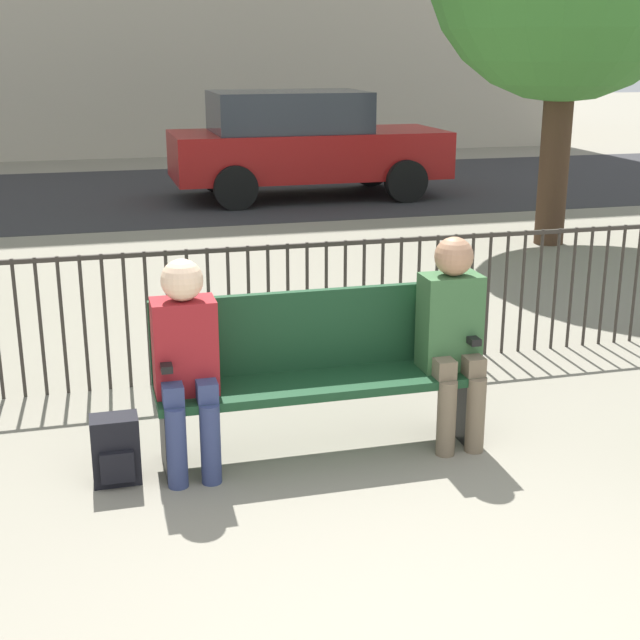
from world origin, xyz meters
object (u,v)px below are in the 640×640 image
Objects in this scene: park_bench at (316,366)px; seated_person_1 at (453,330)px; parked_car_0 at (303,143)px; seated_person_0 at (186,355)px; backpack at (116,451)px.

seated_person_1 is (0.78, -0.13, 0.20)m from park_bench.
parked_car_0 reaches higher than seated_person_1.
seated_person_1 is (1.53, 0.00, 0.02)m from seated_person_0.
seated_person_1 is at bearing -9.36° from park_bench.
seated_person_0 is 1.53m from seated_person_1.
parked_car_0 reaches higher than park_bench.
seated_person_1 is 9.12m from parked_car_0.
parked_car_0 is (3.26, 9.06, 0.66)m from backpack.
park_bench is 0.79m from seated_person_0.
parked_car_0 is at bearing 81.63° from seated_person_1.
backpack is at bearing -171.89° from park_bench.
park_bench is 1.21m from backpack.
seated_person_0 reaches higher than park_bench.
seated_person_0 is 0.97× the size of seated_person_1.
backpack is at bearing -178.92° from seated_person_1.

